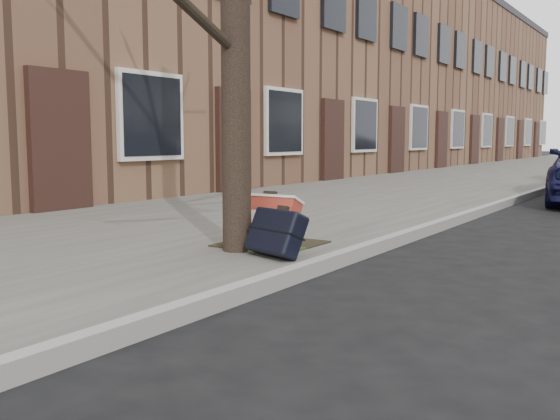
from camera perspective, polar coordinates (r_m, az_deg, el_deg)
The scene contains 6 objects.
ground at distance 4.05m, azimuth 13.31°, elevation -9.77°, with size 120.00×120.00×0.00m, color black.
near_sidewalk at distance 19.36m, azimuth 18.41°, elevation 3.01°, with size 5.00×70.00×0.12m, color slate.
house_near at distance 22.62m, azimuth 4.51°, elevation 12.50°, with size 6.80×40.00×7.00m, color brown.
dirt_patch at distance 5.97m, azimuth -0.84°, elevation -3.10°, with size 0.85×0.85×0.01m, color black.
suitcase_red at distance 5.79m, azimuth -1.43°, elevation -1.02°, with size 0.64×0.18×0.46m, color maroon.
suitcase_navy at distance 5.32m, azimuth -0.37°, elevation -2.01°, with size 0.55×0.18×0.39m, color black.
Camera 1 is at (1.32, -3.66, 1.12)m, focal length 40.00 mm.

